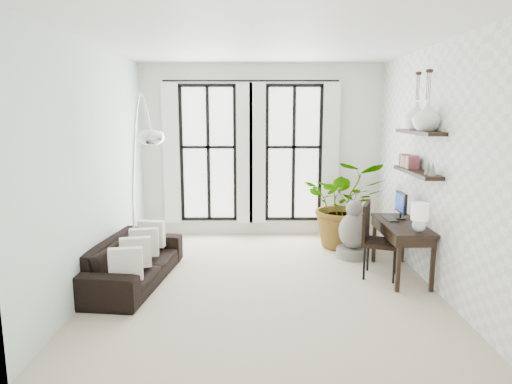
{
  "coord_description": "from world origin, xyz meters",
  "views": [
    {
      "loc": [
        -0.13,
        -6.07,
        2.32
      ],
      "look_at": [
        -0.11,
        0.3,
        1.2
      ],
      "focal_mm": 32.0,
      "sensor_mm": 36.0,
      "label": 1
    }
  ],
  "objects_px": {
    "sofa": "(133,261)",
    "arc_lamp": "(141,142)",
    "plant": "(345,204)",
    "desk_chair": "(375,235)",
    "desk": "(403,228)",
    "buddha": "(353,234)"
  },
  "relations": [
    {
      "from": "plant",
      "to": "desk",
      "type": "xyz_separation_m",
      "value": [
        0.52,
        -1.51,
        -0.04
      ]
    },
    {
      "from": "sofa",
      "to": "arc_lamp",
      "type": "xyz_separation_m",
      "value": [
        0.11,
        0.26,
        1.61
      ]
    },
    {
      "from": "desk",
      "to": "buddha",
      "type": "bearing_deg",
      "value": 118.71
    },
    {
      "from": "plant",
      "to": "desk",
      "type": "relative_size",
      "value": 1.16
    },
    {
      "from": "sofa",
      "to": "buddha",
      "type": "bearing_deg",
      "value": -64.83
    },
    {
      "from": "plant",
      "to": "arc_lamp",
      "type": "bearing_deg",
      "value": -155.27
    },
    {
      "from": "arc_lamp",
      "to": "buddha",
      "type": "height_order",
      "value": "arc_lamp"
    },
    {
      "from": "arc_lamp",
      "to": "buddha",
      "type": "bearing_deg",
      "value": 14.69
    },
    {
      "from": "desk_chair",
      "to": "arc_lamp",
      "type": "xyz_separation_m",
      "value": [
        -3.26,
        0.02,
        1.31
      ]
    },
    {
      "from": "sofa",
      "to": "buddha",
      "type": "distance_m",
      "value": 3.43
    },
    {
      "from": "sofa",
      "to": "desk",
      "type": "bearing_deg",
      "value": -80.42
    },
    {
      "from": "arc_lamp",
      "to": "buddha",
      "type": "distance_m",
      "value": 3.59
    },
    {
      "from": "desk",
      "to": "buddha",
      "type": "relative_size",
      "value": 1.4
    },
    {
      "from": "plant",
      "to": "buddha",
      "type": "height_order",
      "value": "plant"
    },
    {
      "from": "sofa",
      "to": "desk",
      "type": "height_order",
      "value": "desk"
    },
    {
      "from": "desk",
      "to": "arc_lamp",
      "type": "bearing_deg",
      "value": 178.84
    },
    {
      "from": "sofa",
      "to": "plant",
      "type": "xyz_separation_m",
      "value": [
        3.23,
        1.7,
        0.46
      ]
    },
    {
      "from": "sofa",
      "to": "arc_lamp",
      "type": "relative_size",
      "value": 0.81
    },
    {
      "from": "sofa",
      "to": "arc_lamp",
      "type": "height_order",
      "value": "arc_lamp"
    },
    {
      "from": "desk_chair",
      "to": "buddha",
      "type": "relative_size",
      "value": 1.12
    },
    {
      "from": "desk_chair",
      "to": "buddha",
      "type": "xyz_separation_m",
      "value": [
        -0.11,
        0.85,
        -0.21
      ]
    },
    {
      "from": "plant",
      "to": "desk_chair",
      "type": "bearing_deg",
      "value": -84.65
    }
  ]
}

